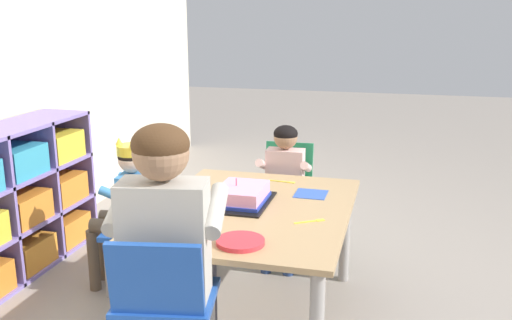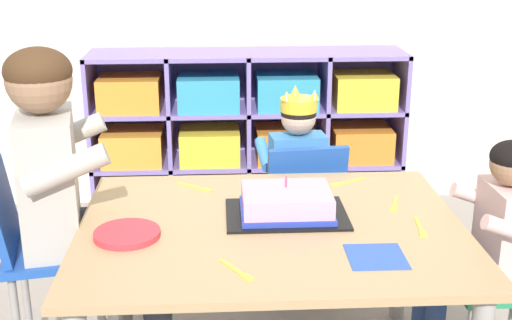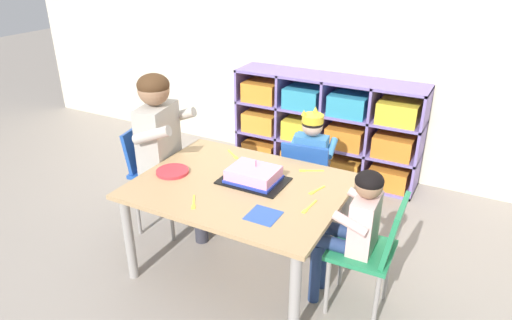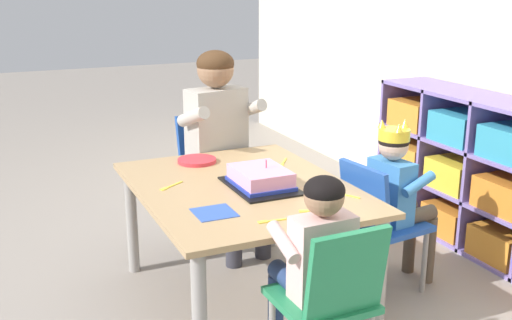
# 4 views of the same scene
# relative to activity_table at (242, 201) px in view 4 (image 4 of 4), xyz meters

# --- Properties ---
(ground) EXTENTS (16.00, 16.00, 0.00)m
(ground) POSITION_rel_activity_table_xyz_m (0.00, 0.00, -0.48)
(ground) COLOR gray
(storage_cubby_shelf) EXTENTS (1.50, 0.32, 0.81)m
(storage_cubby_shelf) POSITION_rel_activity_table_xyz_m (-0.01, 1.39, -0.10)
(storage_cubby_shelf) COLOR #7F6BB2
(storage_cubby_shelf) RESTS_ON ground
(activity_table) EXTENTS (1.12, 0.87, 0.55)m
(activity_table) POSITION_rel_activity_table_xyz_m (0.00, 0.00, 0.00)
(activity_table) COLOR tan
(activity_table) RESTS_ON ground
(classroom_chair_blue) EXTENTS (0.36, 0.36, 0.62)m
(classroom_chair_blue) POSITION_rel_activity_table_xyz_m (0.16, 0.60, -0.12)
(classroom_chair_blue) COLOR #1E4CA8
(classroom_chair_blue) RESTS_ON ground
(child_with_crown) EXTENTS (0.31, 0.32, 0.80)m
(child_with_crown) POSITION_rel_activity_table_xyz_m (0.15, 0.71, 0.01)
(child_with_crown) COLOR #3D7FBC
(child_with_crown) RESTS_ON ground
(classroom_chair_adult_side) EXTENTS (0.38, 0.39, 0.70)m
(classroom_chair_adult_side) POSITION_rel_activity_table_xyz_m (-0.71, 0.13, -0.04)
(classroom_chair_adult_side) COLOR #1E4CA8
(classroom_chair_adult_side) RESTS_ON ground
(adult_helper_seated) EXTENTS (0.46, 0.44, 1.05)m
(adult_helper_seated) POSITION_rel_activity_table_xyz_m (-0.60, 0.15, 0.17)
(adult_helper_seated) COLOR #B2ADA3
(adult_helper_seated) RESTS_ON ground
(classroom_chair_guest_side) EXTENTS (0.34, 0.31, 0.66)m
(classroom_chair_guest_side) POSITION_rel_activity_table_xyz_m (0.75, -0.01, -0.09)
(classroom_chair_guest_side) COLOR #238451
(classroom_chair_guest_side) RESTS_ON ground
(guest_at_table_side) EXTENTS (0.31, 0.30, 0.79)m
(guest_at_table_side) POSITION_rel_activity_table_xyz_m (0.65, -0.01, 0.02)
(guest_at_table_side) COLOR beige
(guest_at_table_side) RESTS_ON ground
(birthday_cake_on_tray) EXTENTS (0.36, 0.25, 0.12)m
(birthday_cake_on_tray) POSITION_rel_activity_table_xyz_m (0.05, 0.06, 0.10)
(birthday_cake_on_tray) COLOR black
(birthday_cake_on_tray) RESTS_ON activity_table
(paper_plate_stack) EXTENTS (0.19, 0.19, 0.02)m
(paper_plate_stack) POSITION_rel_activity_table_xyz_m (-0.41, -0.06, 0.08)
(paper_plate_stack) COLOR #DB333D
(paper_plate_stack) RESTS_ON activity_table
(paper_napkin_square) EXTENTS (0.15, 0.15, 0.00)m
(paper_napkin_square) POSITION_rel_activity_table_xyz_m (0.26, -0.22, 0.07)
(paper_napkin_square) COLOR #3356B7
(paper_napkin_square) RESTS_ON activity_table
(fork_at_table_front_edge) EXTENTS (0.05, 0.12, 0.00)m
(fork_at_table_front_edge) POSITION_rel_activity_table_xyz_m (0.40, 0.12, 0.07)
(fork_at_table_front_edge) COLOR yellow
(fork_at_table_front_edge) RESTS_ON activity_table
(fork_beside_plate_stack) EXTENTS (0.03, 0.14, 0.00)m
(fork_beside_plate_stack) POSITION_rel_activity_table_xyz_m (0.43, -0.05, 0.07)
(fork_beside_plate_stack) COLOR yellow
(fork_beside_plate_stack) RESTS_ON activity_table
(fork_near_cake_tray) EXTENTS (0.12, 0.10, 0.00)m
(fork_near_cake_tray) POSITION_rel_activity_table_xyz_m (-0.23, 0.31, 0.07)
(fork_near_cake_tray) COLOR yellow
(fork_near_cake_tray) RESTS_ON activity_table
(fork_by_napkin) EXTENTS (0.09, 0.12, 0.00)m
(fork_by_napkin) POSITION_rel_activity_table_xyz_m (-0.11, -0.29, 0.07)
(fork_by_napkin) COLOR yellow
(fork_by_napkin) RESTS_ON activity_table
(fork_near_child_seat) EXTENTS (0.13, 0.08, 0.00)m
(fork_near_child_seat) POSITION_rel_activity_table_xyz_m (0.28, 0.33, 0.07)
(fork_near_child_seat) COLOR yellow
(fork_near_child_seat) RESTS_ON activity_table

